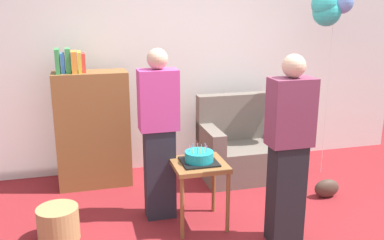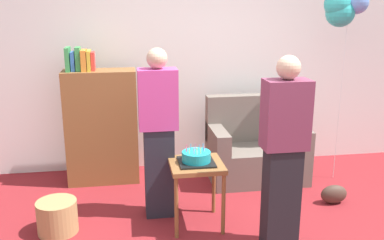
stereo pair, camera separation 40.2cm
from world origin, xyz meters
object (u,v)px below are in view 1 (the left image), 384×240
side_table (199,172)px  balloon_bunch (330,6)px  couch (246,148)px  birthday_cake (199,157)px  person_blowing_candles (159,134)px  wicker_basket (58,224)px  handbag (327,188)px  person_holding_cake (289,150)px  bookshelf (92,128)px

side_table → balloon_bunch: (1.75, 0.84, 1.46)m
couch → birthday_cake: 1.39m
birthday_cake → person_blowing_candles: person_blowing_candles is taller
wicker_basket → handbag: wicker_basket is taller
side_table → person_holding_cake: (0.64, -0.47, 0.31)m
person_holding_cake → balloon_bunch: bearing=-111.2°
handbag → balloon_bunch: 2.01m
handbag → person_holding_cake: bearing=-141.3°
bookshelf → balloon_bunch: balloon_bunch is taller
person_holding_cake → handbag: (0.84, 0.67, -0.73)m
balloon_bunch → person_holding_cake: bearing=-130.2°
bookshelf → balloon_bunch: (2.64, -0.35, 1.31)m
birthday_cake → person_blowing_candles: size_ratio=0.20×
handbag → balloon_bunch: size_ratio=0.13×
person_blowing_candles → balloon_bunch: size_ratio=0.75×
birthday_cake → balloon_bunch: balloon_bunch is taller
couch → wicker_basket: size_ratio=3.06×
side_table → handbag: side_table is taller
bookshelf → person_holding_cake: 2.27m
bookshelf → balloon_bunch: size_ratio=0.71×
side_table → handbag: bearing=8.0°
side_table → birthday_cake: 0.15m
side_table → person_holding_cake: bearing=-36.1°
balloon_bunch → bookshelf: bearing=172.4°
couch → handbag: size_ratio=3.93×
bookshelf → wicker_basket: (-0.37, -1.14, -0.53)m
person_blowing_candles → handbag: 1.94m
couch → bookshelf: size_ratio=0.71×
person_blowing_candles → balloon_bunch: balloon_bunch is taller
bookshelf → side_table: size_ratio=2.53×
person_blowing_candles → wicker_basket: (-0.95, -0.20, -0.68)m
couch → handbag: bearing=-53.5°
person_blowing_candles → handbag: size_ratio=5.82×
birthday_cake → person_blowing_candles: 0.44m
side_table → balloon_bunch: size_ratio=0.28×
bookshelf → birthday_cake: bookshelf is taller
bookshelf → wicker_basket: 1.31m
birthday_cake → wicker_basket: birthday_cake is taller
couch → person_holding_cake: 1.59m
balloon_bunch → couch: bearing=168.4°
side_table → birthday_cake: size_ratio=1.92×
side_table → wicker_basket: 1.32m
person_holding_cake → handbag: 1.30m
bookshelf → person_blowing_candles: size_ratio=0.95×
couch → person_blowing_candles: bearing=-147.4°
couch → person_blowing_candles: 1.50m
couch → balloon_bunch: size_ratio=0.50×
birthday_cake → balloon_bunch: 2.35m
side_table → balloon_bunch: balloon_bunch is taller
birthday_cake → wicker_basket: bearing=177.5°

